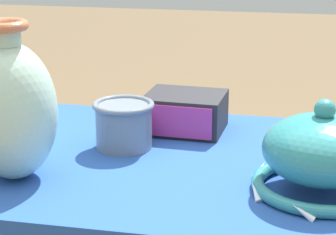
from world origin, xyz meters
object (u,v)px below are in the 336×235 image
(vase_tall_bulbous, at_px, (11,109))
(mosaic_tile_box, at_px, (185,112))
(vase_dome_bell, at_px, (321,156))
(cup_wide_slate, at_px, (124,123))

(vase_tall_bulbous, height_order, mosaic_tile_box, vase_tall_bulbous)
(vase_dome_bell, height_order, mosaic_tile_box, vase_dome_bell)
(mosaic_tile_box, height_order, cup_wide_slate, cup_wide_slate)
(vase_tall_bulbous, xyz_separation_m, cup_wide_slate, (0.15, 0.19, -0.08))
(vase_dome_bell, bearing_deg, cup_wide_slate, 159.70)
(vase_tall_bulbous, relative_size, cup_wide_slate, 2.27)
(vase_tall_bulbous, relative_size, mosaic_tile_box, 1.64)
(vase_tall_bulbous, bearing_deg, mosaic_tile_box, 52.42)
(vase_dome_bell, relative_size, cup_wide_slate, 1.98)
(vase_dome_bell, bearing_deg, vase_tall_bulbous, -174.83)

